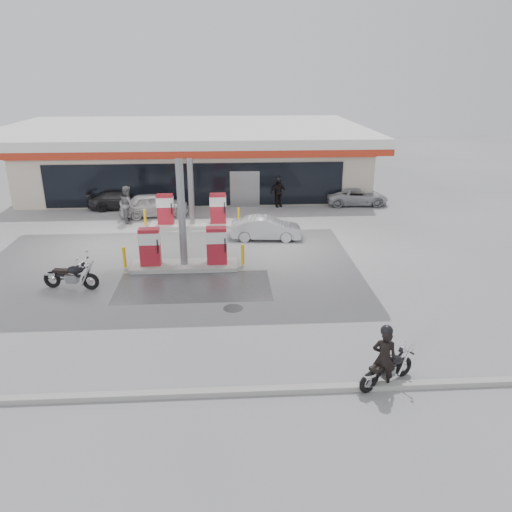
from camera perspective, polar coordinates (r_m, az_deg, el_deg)
The scene contains 17 objects.
ground at distance 19.74m, azimuth -8.57°, elevation -3.49°, with size 90.00×90.00×0.00m, color gray.
wet_patch at distance 19.70m, azimuth -7.12°, elevation -3.46°, with size 6.00×3.00×0.00m, color #4C4C4F.
drain_cover at distance 17.85m, azimuth -2.63°, elevation -5.98°, with size 0.70×0.70×0.01m, color #38383A.
kerb at distance 13.64m, azimuth -10.95°, elevation -15.27°, with size 28.00×0.25×0.15m, color gray.
store_building at distance 34.47m, azimuth -6.65°, elevation 10.49°, with size 22.00×8.22×4.00m.
canopy at distance 23.19m, azimuth -8.29°, elevation 13.68°, with size 16.00×10.02×5.51m.
pump_island_near at distance 21.33m, azimuth -8.25°, elevation 0.44°, with size 5.14×1.30×1.78m.
pump_island_far at distance 27.02m, azimuth -7.33°, elevation 4.83°, with size 5.14×1.30×1.78m.
main_motorcycle at distance 14.14m, azimuth 14.80°, elevation -12.40°, with size 1.75×1.12×1.00m.
biker_main at distance 13.79m, azimuth 14.41°, elevation -11.23°, with size 0.63×0.41×1.72m, color black.
parked_motorcycle at distance 20.44m, azimuth -20.31°, elevation -2.20°, with size 2.23×0.91×1.15m.
sedan_white at distance 29.39m, azimuth -11.55°, elevation 5.77°, with size 1.57×3.90×1.33m, color silver.
attendant at distance 28.36m, azimuth -14.44°, elevation 5.74°, with size 0.99×0.77×2.03m, color #545459.
hatchback_silver at distance 24.78m, azimuth 1.15°, elevation 3.20°, with size 1.21×3.47×1.14m, color #B1B5BA.
parked_car_left at distance 31.51m, azimuth -15.13°, elevation 6.29°, with size 1.60×3.95×1.15m, color black.
parked_car_right at distance 31.94m, azimuth 11.45°, elevation 6.71°, with size 1.76×3.83×1.06m, color #A5A8AD.
biker_walking at distance 30.75m, azimuth 2.56°, elevation 7.24°, with size 1.04×0.43×1.77m, color black.
Camera 1 is at (1.82, -17.96, 7.99)m, focal length 35.00 mm.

